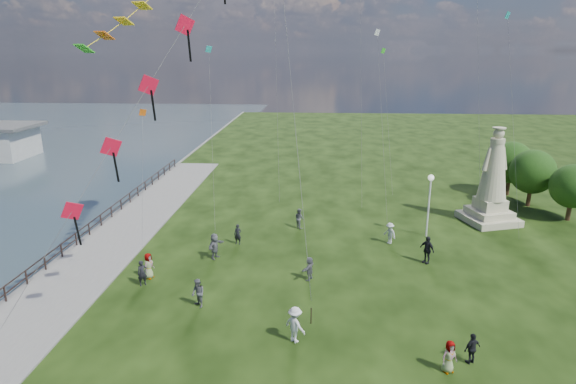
# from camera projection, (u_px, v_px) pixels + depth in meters

# --- Properties ---
(waterfront) EXTENTS (200.00, 200.00, 1.51)m
(waterfront) POSITION_uv_depth(u_px,v_px,m) (71.00, 266.00, 31.22)
(waterfront) COLOR #2D3D44
(waterfront) RESTS_ON ground
(statue) EXTENTS (4.74, 4.74, 7.70)m
(statue) POSITION_uv_depth(u_px,v_px,m) (492.00, 187.00, 38.26)
(statue) COLOR #BBB38E
(statue) RESTS_ON ground
(lamppost) EXTENTS (0.44, 0.44, 4.75)m
(lamppost) POSITION_uv_depth(u_px,v_px,m) (430.00, 192.00, 35.09)
(lamppost) COLOR silver
(lamppost) RESTS_ON ground
(tree_row) EXTENTS (6.05, 10.82, 5.19)m
(tree_row) POSITION_uv_depth(u_px,v_px,m) (534.00, 172.00, 42.44)
(tree_row) COLOR #382314
(tree_row) RESTS_ON ground
(person_0) EXTENTS (0.67, 0.64, 1.55)m
(person_0) POSITION_uv_depth(u_px,v_px,m) (142.00, 273.00, 28.30)
(person_0) COLOR black
(person_0) RESTS_ON ground
(person_1) EXTENTS (0.89, 0.90, 1.61)m
(person_1) POSITION_uv_depth(u_px,v_px,m) (198.00, 293.00, 25.87)
(person_1) COLOR #595960
(person_1) RESTS_ON ground
(person_2) EXTENTS (1.28, 1.19, 1.80)m
(person_2) POSITION_uv_depth(u_px,v_px,m) (295.00, 325.00, 22.75)
(person_2) COLOR silver
(person_2) RESTS_ON ground
(person_3) EXTENTS (0.97, 0.79, 1.47)m
(person_3) POSITION_uv_depth(u_px,v_px,m) (472.00, 348.00, 21.20)
(person_3) COLOR black
(person_3) RESTS_ON ground
(person_4) EXTENTS (0.84, 0.70, 1.48)m
(person_4) POSITION_uv_depth(u_px,v_px,m) (449.00, 357.00, 20.63)
(person_4) COLOR #595960
(person_4) RESTS_ON ground
(person_5) EXTENTS (1.27, 1.77, 1.75)m
(person_5) POSITION_uv_depth(u_px,v_px,m) (215.00, 246.00, 31.98)
(person_5) COLOR #595960
(person_5) RESTS_ON ground
(person_6) EXTENTS (0.59, 0.44, 1.47)m
(person_6) POSITION_uv_depth(u_px,v_px,m) (238.00, 234.00, 34.38)
(person_6) COLOR black
(person_6) RESTS_ON ground
(person_7) EXTENTS (0.84, 0.90, 1.58)m
(person_7) POSITION_uv_depth(u_px,v_px,m) (299.00, 218.00, 37.53)
(person_7) COLOR #595960
(person_7) RESTS_ON ground
(person_8) EXTENTS (1.07, 1.09, 1.56)m
(person_8) POSITION_uv_depth(u_px,v_px,m) (390.00, 233.00, 34.47)
(person_8) COLOR silver
(person_8) RESTS_ON ground
(person_9) EXTENTS (1.12, 1.19, 1.86)m
(person_9) POSITION_uv_depth(u_px,v_px,m) (427.00, 250.00, 31.26)
(person_9) COLOR black
(person_9) RESTS_ON ground
(person_10) EXTENTS (0.67, 0.89, 1.62)m
(person_10) POSITION_uv_depth(u_px,v_px,m) (149.00, 266.00, 29.18)
(person_10) COLOR #595960
(person_10) RESTS_ON ground
(person_11) EXTENTS (1.09, 1.47, 1.46)m
(person_11) POSITION_uv_depth(u_px,v_px,m) (309.00, 268.00, 29.02)
(person_11) COLOR #595960
(person_11) RESTS_ON ground
(red_kite_train) EXTENTS (11.28, 9.35, 20.51)m
(red_kite_train) POSITION_uv_depth(u_px,v_px,m) (164.00, 64.00, 22.88)
(red_kite_train) COLOR black
(red_kite_train) RESTS_ON ground
(small_kites) EXTENTS (28.36, 19.34, 28.70)m
(small_kites) POSITION_uv_depth(u_px,v_px,m) (346.00, 34.00, 39.37)
(small_kites) COLOR teal
(small_kites) RESTS_ON ground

